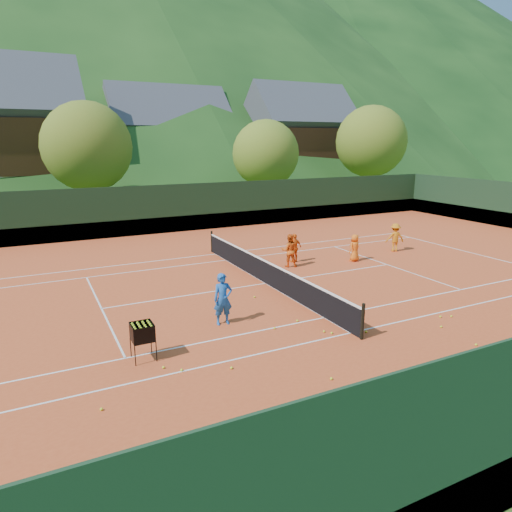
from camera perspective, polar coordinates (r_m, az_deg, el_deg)
name	(u,v)px	position (r m, az deg, el deg)	size (l,w,h in m)	color
ground	(266,284)	(18.51, 1.23, -3.50)	(400.00, 400.00, 0.00)	#2D4E18
clay_court	(266,284)	(18.50, 1.23, -3.47)	(40.00, 24.00, 0.02)	#C1451F
mountain_far_right	(291,28)	(197.03, 4.44, 26.50)	(260.00, 260.00, 95.00)	black
coach	(223,299)	(14.30, -4.16, -5.39)	(0.60, 0.40, 1.65)	#1B58B0
student_a	(289,250)	(20.81, 4.19, 0.70)	(0.73, 0.57, 1.51)	#EF5C15
student_b	(295,248)	(21.62, 4.85, 1.02)	(0.81, 0.34, 1.38)	orange
student_c	(355,248)	(22.23, 12.23, 1.01)	(0.63, 0.41, 1.30)	orange
student_d	(395,237)	(24.72, 16.98, 2.23)	(0.95, 0.55, 1.47)	orange
tennis_ball_1	(231,368)	(11.90, -3.08, -13.79)	(0.07, 0.07, 0.07)	#D1F128
tennis_ball_2	(275,328)	(14.16, 2.35, -9.00)	(0.07, 0.07, 0.07)	#D1F128
tennis_ball_3	(153,455)	(9.31, -12.76, -23.08)	(0.07, 0.07, 0.07)	#D1F128
tennis_ball_4	(297,321)	(14.76, 5.18, -8.06)	(0.07, 0.07, 0.07)	#D1F128
tennis_ball_5	(476,345)	(14.49, 25.81, -9.95)	(0.07, 0.07, 0.07)	#D1F128
tennis_ball_6	(451,316)	(16.36, 23.23, -6.94)	(0.07, 0.07, 0.07)	#D1F128
tennis_ball_8	(101,409)	(10.82, -18.76, -17.68)	(0.07, 0.07, 0.07)	#D1F128
tennis_ball_9	(255,297)	(16.83, -0.18, -5.14)	(0.07, 0.07, 0.07)	#D1F128
tennis_ball_10	(441,327)	(15.36, 22.15, -8.19)	(0.07, 0.07, 0.07)	#D1F128
tennis_ball_11	(440,317)	(16.18, 22.06, -7.05)	(0.07, 0.07, 0.07)	#D1F128
tennis_ball_12	(182,370)	(11.93, -9.27, -13.88)	(0.07, 0.07, 0.07)	#D1F128
tennis_ball_13	(366,332)	(14.29, 13.60, -9.19)	(0.07, 0.07, 0.07)	#D1F128
tennis_ball_14	(164,367)	(12.13, -11.49, -13.49)	(0.07, 0.07, 0.07)	#D1F128
tennis_ball_15	(332,333)	(14.00, 9.44, -9.48)	(0.07, 0.07, 0.07)	#D1F128
tennis_ball_16	(331,379)	(11.55, 9.39, -14.89)	(0.07, 0.07, 0.07)	#D1F128
tennis_ball_17	(324,331)	(14.07, 8.50, -9.31)	(0.07, 0.07, 0.07)	#D1F128
court_lines	(266,283)	(18.50, 1.23, -3.43)	(23.83, 11.03, 0.00)	silver
tennis_net	(266,271)	(18.36, 1.24, -1.95)	(0.10, 12.07, 1.10)	black
perimeter_fence	(266,253)	(18.16, 1.26, 0.32)	(40.40, 24.24, 3.00)	black
ball_hopper	(142,333)	(12.42, -14.02, -9.31)	(0.57, 0.57, 1.00)	black
chalet_mid	(169,146)	(51.59, -10.87, 13.30)	(12.65, 8.82, 11.45)	beige
chalet_right	(298,144)	(53.62, 5.33, 13.80)	(11.50, 8.82, 11.91)	beige
tree_b	(87,147)	(35.83, -20.32, 12.69)	(6.40, 6.40, 8.40)	#3C2618
tree_c	(266,154)	(39.11, 1.24, 12.65)	(5.60, 5.60, 7.35)	#432D1A
tree_d	(371,142)	(46.70, 14.17, 13.70)	(6.80, 6.80, 8.93)	#432C1B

